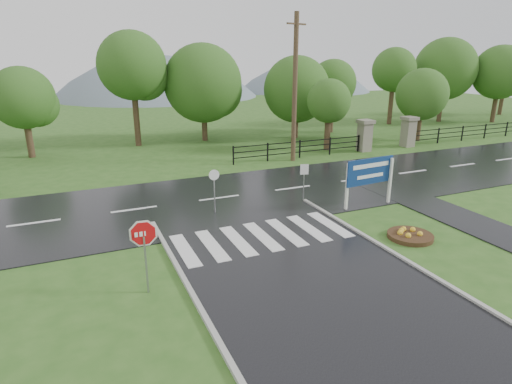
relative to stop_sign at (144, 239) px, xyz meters
name	(u,v)px	position (x,y,z in m)	size (l,w,h in m)	color
ground	(337,305)	(4.67, -2.78, -1.68)	(120.00, 120.00, 0.00)	#305A1E
main_road	(219,199)	(4.67, 7.22, -1.68)	(90.00, 8.00, 0.04)	black
walkway	(450,214)	(13.17, 1.22, -1.68)	(2.20, 11.00, 0.04)	black
crosswalk	(262,236)	(4.67, 2.22, -1.62)	(6.50, 2.80, 0.02)	silver
pillar_west	(365,135)	(17.67, 13.22, -0.50)	(1.00, 1.00, 2.24)	gray
pillar_east	(408,131)	(21.67, 13.22, -0.50)	(1.00, 1.00, 2.24)	gray
fence_west	(300,147)	(12.42, 13.22, -0.96)	(9.58, 0.08, 1.20)	black
fence_east	(507,127)	(32.42, 13.22, -0.94)	(20.58, 0.08, 1.20)	black
hills	(138,188)	(8.16, 62.22, -17.22)	(102.00, 48.00, 48.00)	slate
treeline	(173,144)	(5.67, 21.22, -1.68)	(83.20, 5.20, 10.00)	#29571B
stop_sign	(144,239)	(0.00, 0.00, 0.00)	(1.06, 0.13, 2.39)	#939399
estate_billboard	(370,174)	(10.51, 3.48, -0.13)	(2.58, 0.28, 2.26)	silver
flower_bed	(410,235)	(9.76, -0.06, -1.55)	(1.69, 1.69, 0.34)	#332111
reg_sign_small	(304,175)	(8.21, 5.33, -0.38)	(0.39, 0.11, 1.79)	#939399
reg_sign_round	(214,185)	(3.85, 5.42, -0.41)	(0.46, 0.07, 1.97)	#939399
utility_pole_east	(295,88)	(11.64, 12.72, 2.93)	(1.56, 0.59, 9.06)	#473523
entrance_tree_left	(329,101)	(15.51, 14.72, 1.79)	(3.09, 3.09, 5.05)	#3D2B1C
entrance_tree_right	(422,95)	(24.05, 14.72, 1.95)	(4.00, 4.00, 5.65)	#3D2B1C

